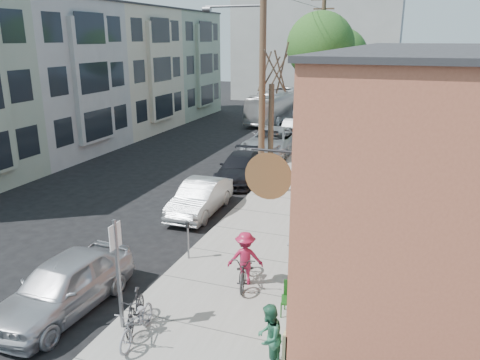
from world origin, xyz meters
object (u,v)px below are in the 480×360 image
(tree_leafy_mid, at_px, (320,46))
(parked_bike_b, at_px, (137,322))
(car_4, at_px, (293,129))
(parking_meter_far, at_px, (266,166))
(tree_bare, at_px, (271,140))
(parked_bike_a, at_px, (135,310))
(patio_chair_b, at_px, (291,300))
(patron_green, at_px, (269,337))
(car_3, at_px, (272,142))
(parking_meter_near, at_px, (188,234))
(patio_chair_a, at_px, (304,262))
(patron_grey, at_px, (295,248))
(bus, at_px, (276,106))
(tree_leafy_far, at_px, (340,56))
(car_1, at_px, (200,198))
(utility_pole_near, at_px, (261,74))
(car_0, at_px, (63,285))
(cyclist, at_px, (245,258))
(car_2, at_px, (241,168))
(sign_post, at_px, (118,264))

(tree_leafy_mid, relative_size, parked_bike_b, 4.94)
(parked_bike_b, xyz_separation_m, car_4, (-2.15, 24.36, 0.05))
(parking_meter_far, distance_m, tree_leafy_mid, 11.24)
(tree_bare, distance_m, parked_bike_a, 11.33)
(patio_chair_b, bearing_deg, tree_leafy_mid, 85.78)
(patron_green, bearing_deg, car_3, -163.04)
(parking_meter_near, xyz_separation_m, patio_chair_a, (3.70, 0.13, -0.39))
(patio_chair_a, distance_m, car_3, 15.53)
(tree_leafy_mid, distance_m, patron_grey, 19.57)
(parking_meter_near, relative_size, parked_bike_b, 0.73)
(patron_green, height_order, car_4, patron_green)
(patron_green, bearing_deg, parking_meter_far, -161.93)
(car_3, xyz_separation_m, bus, (-3.06, 11.87, 0.49))
(patron_grey, bearing_deg, patron_green, -8.89)
(tree_leafy_far, bearing_deg, patio_chair_b, -83.69)
(parking_meter_near, height_order, car_4, parking_meter_near)
(patron_green, bearing_deg, parked_bike_a, -93.61)
(car_1, xyz_separation_m, car_3, (0.00, 10.65, 0.14))
(parking_meter_near, bearing_deg, patio_chair_a, 2.05)
(utility_pole_near, bearing_deg, parking_meter_far, 95.26)
(tree_leafy_mid, distance_m, parked_bike_b, 23.40)
(tree_leafy_mid, height_order, car_4, tree_leafy_mid)
(patio_chair_a, bearing_deg, car_0, -150.34)
(patio_chair_a, bearing_deg, car_1, 138.02)
(tree_bare, relative_size, cyclist, 3.10)
(tree_leafy_far, xyz_separation_m, car_2, (-2.00, -18.53, -4.80))
(sign_post, relative_size, tree_leafy_far, 0.37)
(parked_bike_b, distance_m, car_2, 13.36)
(sign_post, bearing_deg, tree_leafy_far, 89.18)
(car_0, bearing_deg, car_2, 90.83)
(parked_bike_a, xyz_separation_m, car_4, (-1.86, 23.97, 0.04))
(utility_pole_near, xyz_separation_m, tree_bare, (0.41, 0.24, -2.83))
(parking_meter_far, distance_m, tree_leafy_far, 19.41)
(car_4, xyz_separation_m, bus, (-3.06, 6.46, 0.66))
(parking_meter_far, relative_size, bus, 0.13)
(car_0, distance_m, car_2, 12.60)
(utility_pole_near, bearing_deg, tree_leafy_mid, 87.93)
(patron_grey, height_order, patron_green, patron_grey)
(car_2, height_order, car_4, car_2)
(tree_leafy_mid, relative_size, car_3, 1.43)
(patio_chair_a, bearing_deg, parked_bike_b, -129.02)
(tree_bare, xyz_separation_m, car_3, (-2.00, 7.40, -1.76))
(car_0, bearing_deg, sign_post, -6.49)
(car_3, bearing_deg, patio_chair_a, -69.49)
(tree_leafy_mid, height_order, patio_chair_b, tree_leafy_mid)
(tree_leafy_far, height_order, patron_green, tree_leafy_far)
(parking_meter_far, bearing_deg, car_2, 166.32)
(tree_bare, xyz_separation_m, patio_chair_a, (3.15, -7.24, -1.99))
(utility_pole_near, distance_m, car_2, 5.33)
(tree_leafy_far, relative_size, bus, 0.81)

